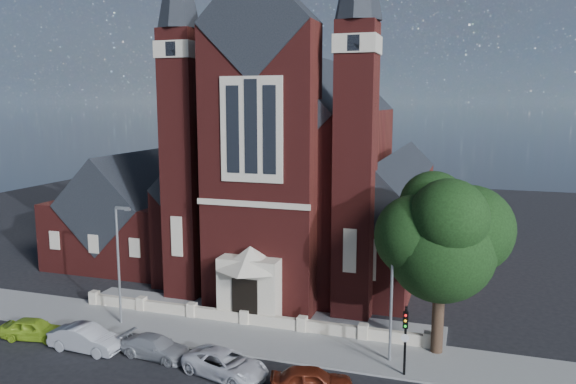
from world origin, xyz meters
name	(u,v)px	position (x,y,z in m)	size (l,w,h in m)	color
ground	(285,286)	(0.00, 15.00, 0.00)	(120.00, 120.00, 0.00)	black
pavement_strip	(233,336)	(0.00, 4.50, 0.00)	(60.00, 5.00, 0.12)	gray
forecourt_paving	(256,314)	(0.00, 8.50, 0.00)	(26.00, 3.00, 0.14)	gray
forecourt_wall	(245,325)	(0.00, 6.50, 0.00)	(24.00, 0.40, 0.90)	#BCB095
church	(312,175)	(0.00, 22.94, 8.19)	(20.01, 34.90, 29.20)	#531916
parish_hall	(134,218)	(-16.00, 18.00, 4.01)	(12.00, 12.20, 10.24)	#531916
street_tree	(443,241)	(12.60, 5.71, 6.96)	(6.40, 6.60, 10.70)	black
street_lamp_left	(119,258)	(-7.91, 4.00, 4.60)	(1.16, 0.22, 8.09)	gray
street_lamp_right	(393,286)	(10.09, 4.00, 4.60)	(1.16, 0.22, 8.09)	gray
traffic_signal	(405,332)	(11.00, 2.43, 2.58)	(0.28, 0.42, 4.00)	black
car_lime_van	(34,329)	(-11.79, 0.21, 0.68)	(1.61, 4.01, 1.37)	#8DB524
car_silver_a	(86,339)	(-7.57, -0.15, 0.76)	(1.62, 4.63, 1.53)	#999BA0
car_silver_b	(156,347)	(-3.10, 0.36, 0.63)	(1.78, 4.37, 1.27)	gray
car_white_suv	(226,364)	(1.72, -0.47, 0.69)	(2.29, 4.97, 1.38)	silver
car_dark_red	(312,381)	(6.71, -0.88, 0.73)	(1.72, 4.28, 1.46)	#5B1E0F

